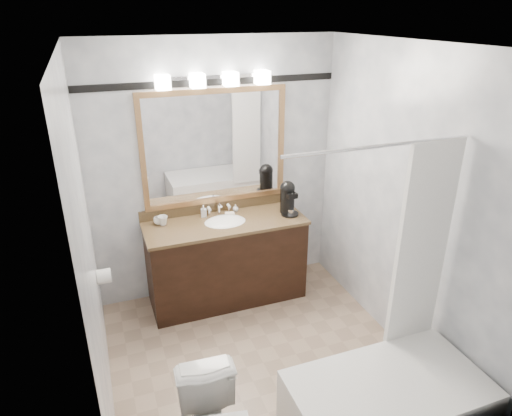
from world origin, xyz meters
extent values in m
cube|color=gray|center=(0.00, 0.00, -0.01)|extent=(2.40, 2.60, 0.01)
cube|color=white|center=(0.00, 0.00, 2.50)|extent=(2.40, 2.60, 0.01)
cube|color=white|center=(0.00, 1.30, 1.25)|extent=(2.40, 0.01, 2.50)
cube|color=white|center=(0.00, -1.30, 1.25)|extent=(2.40, 0.01, 2.50)
cube|color=white|center=(-1.20, 0.00, 1.25)|extent=(0.01, 2.60, 2.50)
cube|color=white|center=(1.20, 0.00, 1.25)|extent=(0.01, 2.60, 2.50)
cube|color=black|center=(0.00, 1.01, 0.41)|extent=(1.50, 0.55, 0.82)
cube|color=olive|center=(0.00, 1.01, 0.83)|extent=(1.53, 0.58, 0.03)
cube|color=olive|center=(0.00, 1.29, 0.90)|extent=(1.53, 0.03, 0.10)
ellipsoid|color=white|center=(0.00, 1.01, 0.82)|extent=(0.44, 0.34, 0.14)
cube|color=#AE7E4E|center=(0.00, 1.28, 2.02)|extent=(1.40, 0.04, 0.05)
cube|color=#AE7E4E|center=(0.00, 1.28, 0.97)|extent=(1.40, 0.04, 0.05)
cube|color=#AE7E4E|center=(-0.68, 1.28, 1.50)|extent=(0.05, 0.04, 1.00)
cube|color=#AE7E4E|center=(0.68, 1.28, 1.50)|extent=(0.05, 0.04, 1.00)
cube|color=white|center=(0.00, 1.29, 1.50)|extent=(1.30, 0.01, 1.00)
cube|color=silver|center=(0.00, 1.27, 2.15)|extent=(0.90, 0.05, 0.03)
cube|color=white|center=(-0.45, 1.22, 2.13)|extent=(0.12, 0.12, 0.12)
cube|color=white|center=(-0.15, 1.22, 2.13)|extent=(0.12, 0.12, 0.12)
cube|color=white|center=(0.15, 1.22, 2.13)|extent=(0.12, 0.12, 0.12)
cube|color=white|center=(0.45, 1.22, 2.13)|extent=(0.12, 0.12, 0.12)
cube|color=black|center=(0.00, 1.29, 2.10)|extent=(2.40, 0.01, 0.06)
cube|color=white|center=(0.53, -0.92, 0.23)|extent=(1.30, 0.72, 0.45)
cylinder|color=silver|center=(0.53, -0.54, 1.95)|extent=(1.30, 0.02, 0.02)
cube|color=white|center=(0.95, -0.55, 1.18)|extent=(0.40, 0.04, 1.55)
cylinder|color=white|center=(-1.14, 0.66, 0.70)|extent=(0.11, 0.12, 0.12)
cylinder|color=black|center=(0.64, 0.94, 0.86)|extent=(0.17, 0.17, 0.02)
cylinder|color=black|center=(0.63, 1.00, 0.98)|extent=(0.14, 0.14, 0.25)
sphere|color=black|center=(0.63, 1.00, 1.11)|extent=(0.15, 0.15, 0.15)
cube|color=black|center=(0.64, 0.92, 1.06)|extent=(0.10, 0.10, 0.05)
cylinder|color=silver|center=(0.64, 0.92, 0.89)|extent=(0.06, 0.06, 0.06)
imported|color=white|center=(-0.60, 1.18, 0.88)|extent=(0.12, 0.12, 0.07)
imported|color=white|center=(-0.56, 1.15, 0.89)|extent=(0.12, 0.12, 0.09)
imported|color=white|center=(-0.16, 1.19, 0.91)|extent=(0.06, 0.06, 0.12)
imported|color=white|center=(0.17, 1.21, 0.89)|extent=(0.07, 0.07, 0.07)
cube|color=beige|center=(0.08, 1.13, 0.86)|extent=(0.10, 0.07, 0.03)
camera|label=1|loc=(-1.09, -2.75, 2.70)|focal=32.00mm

